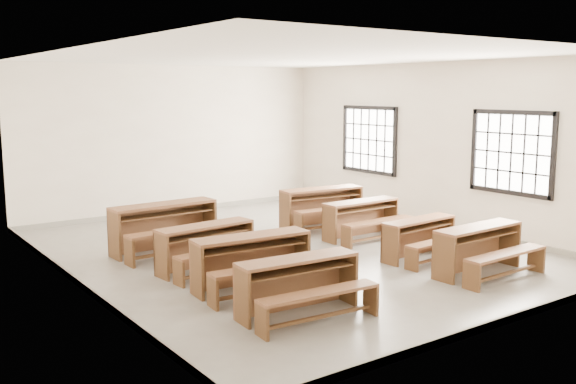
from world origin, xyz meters
TOP-DOWN VIEW (x-y plane):
  - room at (0.09, 0.00)m, footprint 8.50×8.50m
  - desk_set_0 at (-1.68, -2.59)m, footprint 1.59×0.91m
  - desk_set_1 at (-1.59, -1.42)m, footprint 1.70×0.99m
  - desk_set_2 at (-1.66, -0.25)m, footprint 1.60×0.93m
  - desk_set_3 at (-1.68, 1.15)m, footprint 1.84×1.01m
  - desk_set_4 at (1.51, -2.74)m, footprint 1.59×0.86m
  - desk_set_5 at (1.45, -1.62)m, footprint 1.46×0.83m
  - desk_set_6 at (1.66, -0.02)m, footprint 1.52×0.79m
  - desk_set_7 at (1.70, 1.20)m, footprint 1.78×1.06m

SIDE VIEW (x-z plane):
  - desk_set_5 at x=1.45m, z-range 0.05..0.69m
  - desk_set_6 at x=1.66m, z-range 0.06..0.74m
  - desk_set_2 at x=-1.66m, z-range 0.06..0.75m
  - desk_set_0 at x=-1.68m, z-range 0.06..0.75m
  - desk_set_4 at x=1.51m, z-range 0.06..0.77m
  - desk_set_1 at x=-1.59m, z-range 0.06..0.80m
  - desk_set_7 at x=1.70m, z-range 0.06..0.82m
  - desk_set_3 at x=-1.68m, z-range 0.07..0.87m
  - room at x=0.09m, z-range 0.54..3.74m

